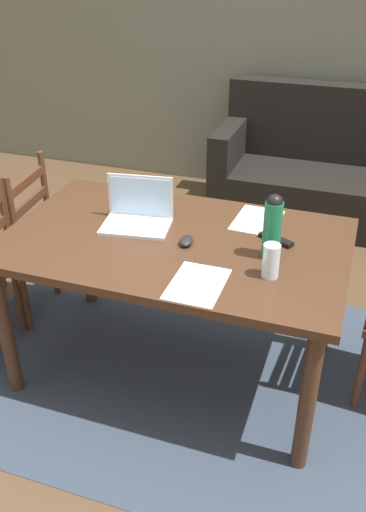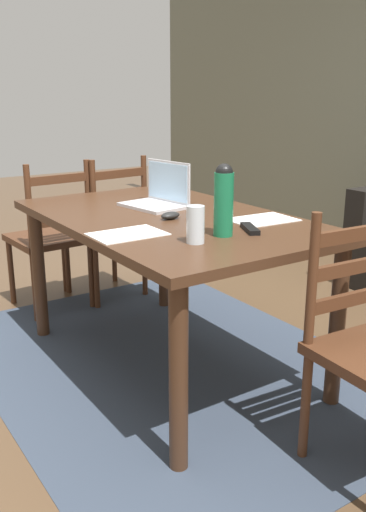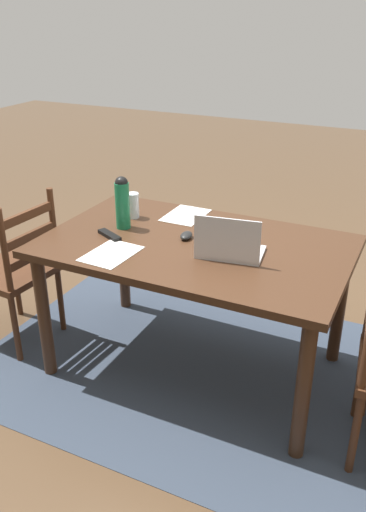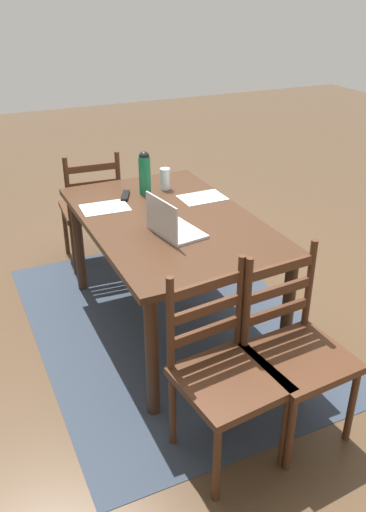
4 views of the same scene
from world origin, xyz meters
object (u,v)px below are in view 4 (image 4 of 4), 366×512
(water_bottle, at_px, (145,172))
(tv_remote, at_px, (125,196))
(chair_right_far, at_px, (92,209))
(computer_mouse, at_px, (170,211))
(chair_left_near, at_px, (295,351))
(dining_table, at_px, (169,232))
(drinking_glass, at_px, (165,179))
(laptop, at_px, (171,225))
(chair_left_far, at_px, (224,374))

(water_bottle, xyz_separation_m, tv_remote, (-0.00, 0.14, -0.14))
(chair_right_far, relative_size, water_bottle, 3.24)
(chair_right_far, height_order, computer_mouse, chair_right_far)
(chair_left_near, height_order, water_bottle, water_bottle)
(dining_table, distance_m, computer_mouse, 0.13)
(chair_left_near, bearing_deg, drinking_glass, 0.57)
(chair_right_far, height_order, laptop, laptop)
(chair_right_far, height_order, chair_left_far, same)
(drinking_glass, bearing_deg, dining_table, 159.57)
(chair_left_near, bearing_deg, tv_remote, 11.80)
(dining_table, height_order, chair_left_far, chair_left_far)
(drinking_glass, relative_size, tv_remote, 0.86)
(chair_left_near, distance_m, tv_remote, 1.59)
(dining_table, relative_size, chair_left_far, 1.66)
(water_bottle, relative_size, tv_remote, 1.72)
(computer_mouse, relative_size, tv_remote, 0.59)
(dining_table, height_order, tv_remote, tv_remote)
(chair_right_far, bearing_deg, chair_left_near, -169.70)
(drinking_glass, height_order, computer_mouse, drinking_glass)
(chair_left_far, bearing_deg, tv_remote, -2.81)
(chair_left_near, bearing_deg, dining_table, 10.15)
(chair_left_far, distance_m, tv_remote, 1.56)
(chair_left_far, xyz_separation_m, computer_mouse, (1.15, -0.23, 0.33))
(drinking_glass, bearing_deg, chair_left_near, -179.43)
(chair_left_far, bearing_deg, laptop, -7.56)
(laptop, bearing_deg, drinking_glass, -20.75)
(drinking_glass, bearing_deg, chair_left_far, 166.35)
(chair_left_near, xyz_separation_m, chair_left_far, (-0.00, 0.39, 0.00))
(chair_right_far, relative_size, drinking_glass, 6.50)
(chair_right_far, xyz_separation_m, water_bottle, (-0.63, -0.22, 0.47))
(dining_table, bearing_deg, chair_right_far, 10.45)
(chair_right_far, height_order, drinking_glass, chair_right_far)
(laptop, height_order, water_bottle, water_bottle)
(dining_table, relative_size, tv_remote, 9.30)
(tv_remote, bearing_deg, chair_left_near, 127.35)
(laptop, bearing_deg, chair_left_far, 172.44)
(laptop, xyz_separation_m, water_bottle, (0.67, -0.10, 0.09))
(dining_table, distance_m, chair_left_near, 1.12)
(chair_right_far, height_order, water_bottle, water_bottle)
(chair_left_near, height_order, chair_right_far, same)
(water_bottle, bearing_deg, laptop, 171.06)
(dining_table, height_order, computer_mouse, computer_mouse)
(drinking_glass, distance_m, tv_remote, 0.31)
(water_bottle, distance_m, tv_remote, 0.20)
(dining_table, relative_size, computer_mouse, 15.81)
(dining_table, distance_m, tv_remote, 0.47)
(chair_left_near, height_order, drinking_glass, chair_left_near)
(tv_remote, bearing_deg, laptop, 118.93)
(computer_mouse, bearing_deg, laptop, 149.78)
(chair_left_far, relative_size, water_bottle, 3.24)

